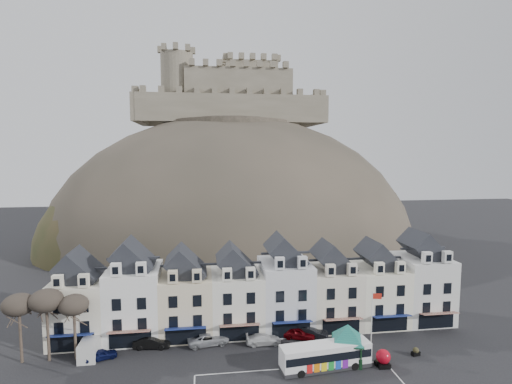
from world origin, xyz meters
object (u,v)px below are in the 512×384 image
Objects in this scene: car_black at (152,342)px; car_maroon at (299,333)px; bus at (325,355)px; bus_shelter at (348,333)px; white_van at (91,347)px; car_silver at (208,339)px; red_buoy at (383,358)px; flagpole at (372,319)px; car_white at (264,339)px; car_charcoal at (310,332)px; car_navy at (101,355)px.

car_black is 18.79m from car_maroon.
bus is 1.55× the size of bus_shelter.
car_maroon is (25.84, 0.92, -0.31)m from white_van.
bus_shelter is at bearing -121.96° from car_silver.
white_van reaches higher than car_maroon.
bus is at bearing -142.19° from bus_shelter.
bus is at bearing -129.87° from car_silver.
red_buoy is 0.43× the size of white_van.
flagpole reaches higher than car_maroon.
car_white is (-12.72, 7.10, -0.38)m from red_buoy.
car_white is at bearing 126.31° from bus.
car_charcoal is at bearing -67.51° from car_maroon.
bus_shelter reaches higher than red_buoy.
bus is at bearing -136.45° from car_white.
car_charcoal is at bearing -80.56° from car_white.
bus is 2.02× the size of car_silver.
bus_shelter reaches higher than white_van.
red_buoy is 0.45× the size of car_maroon.
flagpole is 10.10m from car_maroon.
car_black reaches higher than car_white.
red_buoy is at bearing -122.05° from car_silver.
car_silver is at bearing -84.22° from car_black.
white_van is at bearing 83.95° from car_silver.
flagpole is (3.57, 1.27, 0.96)m from bus_shelter.
bus is 2.92× the size of car_navy.
bus reaches higher than car_white.
car_black is 1.02× the size of car_maroon.
bus is 5.24× the size of red_buoy.
flagpole is at bearing -7.87° from white_van.
bus_shelter is 29.09m from car_navy.
car_maroon is at bearing 113.76° from car_charcoal.
white_van is (-30.05, 5.59, -2.46)m from bus_shelter.
car_white reaches higher than car_navy.
car_black is at bearing 163.22° from red_buoy.
flagpole reaches higher than red_buoy.
car_black is (7.05, 0.92, -0.32)m from white_van.
flagpole is at bearing -106.54° from car_charcoal.
red_buoy is 14.57m from car_white.
car_silver is at bearing 165.00° from flagpole.
car_silver is (-19.54, 5.24, -3.76)m from flagpole.
flagpole reaches higher than car_black.
car_silver is 1.16× the size of car_white.
bus_shelter is 1.53× the size of car_maroon.
bus is 3.67m from bus_shelter.
car_black is at bearing 153.13° from bus.
white_van is 7.12m from car_black.
car_white is 1.01× the size of car_maroon.
flagpole is at bearing -114.80° from car_silver.
car_charcoal is (27.45, 0.92, -0.31)m from white_van.
bus is at bearing -158.91° from car_charcoal.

